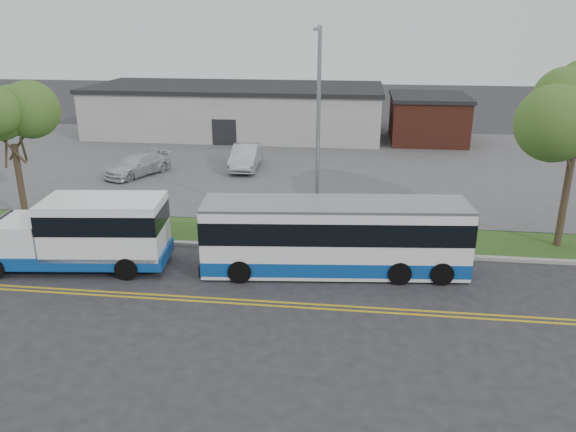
# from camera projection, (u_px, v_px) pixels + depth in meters

# --- Properties ---
(ground) EXTENTS (140.00, 140.00, 0.00)m
(ground) POSITION_uv_depth(u_px,v_px,m) (243.00, 258.00, 24.48)
(ground) COLOR #28282B
(ground) RESTS_ON ground
(lane_line_north) EXTENTS (70.00, 0.12, 0.01)m
(lane_line_north) POSITION_uv_depth(u_px,v_px,m) (222.00, 299.00, 20.87)
(lane_line_north) COLOR gold
(lane_line_north) RESTS_ON ground
(lane_line_south) EXTENTS (70.00, 0.12, 0.01)m
(lane_line_south) POSITION_uv_depth(u_px,v_px,m) (220.00, 303.00, 20.59)
(lane_line_south) COLOR gold
(lane_line_south) RESTS_ON ground
(curb) EXTENTS (80.00, 0.30, 0.15)m
(curb) POSITION_uv_depth(u_px,v_px,m) (248.00, 246.00, 25.48)
(curb) COLOR #9E9B93
(curb) RESTS_ON ground
(verge) EXTENTS (80.00, 3.30, 0.10)m
(verge) POSITION_uv_depth(u_px,v_px,m) (255.00, 233.00, 27.17)
(verge) COLOR #2A4416
(verge) RESTS_ON ground
(parking_lot) EXTENTS (80.00, 25.00, 0.10)m
(parking_lot) POSITION_uv_depth(u_px,v_px,m) (290.00, 163.00, 40.37)
(parking_lot) COLOR #4C4C4F
(parking_lot) RESTS_ON ground
(commercial_building) EXTENTS (25.40, 10.40, 4.35)m
(commercial_building) POSITION_uv_depth(u_px,v_px,m) (237.00, 110.00, 49.72)
(commercial_building) COLOR #9E9E99
(commercial_building) RESTS_ON ground
(brick_wing) EXTENTS (6.30, 7.30, 3.90)m
(brick_wing) POSITION_uv_depth(u_px,v_px,m) (428.00, 118.00, 46.91)
(brick_wing) COLOR brown
(brick_wing) RESTS_ON ground
(tree_west) EXTENTS (4.40, 4.40, 6.91)m
(tree_west) POSITION_uv_depth(u_px,v_px,m) (10.00, 122.00, 27.19)
(tree_west) COLOR #32231B
(tree_west) RESTS_ON verge
(streetlight_near) EXTENTS (0.35, 1.53, 9.50)m
(streetlight_near) POSITION_uv_depth(u_px,v_px,m) (318.00, 129.00, 24.93)
(streetlight_near) COLOR gray
(streetlight_near) RESTS_ON verge
(shuttle_bus) EXTENTS (8.00, 3.38, 2.98)m
(shuttle_bus) POSITION_uv_depth(u_px,v_px,m) (87.00, 231.00, 23.07)
(shuttle_bus) COLOR #0D4192
(shuttle_bus) RESTS_ON ground
(transit_bus) EXTENTS (10.89, 3.51, 2.97)m
(transit_bus) POSITION_uv_depth(u_px,v_px,m) (334.00, 237.00, 22.70)
(transit_bus) COLOR white
(transit_bus) RESTS_ON ground
(pedestrian) EXTENTS (0.68, 0.64, 1.55)m
(pedestrian) POSITION_uv_depth(u_px,v_px,m) (67.00, 216.00, 27.03)
(pedestrian) COLOR black
(pedestrian) RESTS_ON verge
(parked_car_a) EXTENTS (1.93, 5.00, 1.62)m
(parked_car_a) POSITION_uv_depth(u_px,v_px,m) (246.00, 157.00, 38.36)
(parked_car_a) COLOR #AAADB2
(parked_car_a) RESTS_ON parking_lot
(parked_car_b) EXTENTS (3.89, 5.16, 1.39)m
(parked_car_b) POSITION_uv_depth(u_px,v_px,m) (138.00, 165.00, 36.81)
(parked_car_b) COLOR silver
(parked_car_b) RESTS_ON parking_lot
(grocery_bag_left) EXTENTS (0.32, 0.32, 0.32)m
(grocery_bag_left) POSITION_uv_depth(u_px,v_px,m) (60.00, 229.00, 27.03)
(grocery_bag_left) COLOR white
(grocery_bag_left) RESTS_ON verge
(grocery_bag_right) EXTENTS (0.32, 0.32, 0.32)m
(grocery_bag_right) POSITION_uv_depth(u_px,v_px,m) (77.00, 226.00, 27.43)
(grocery_bag_right) COLOR white
(grocery_bag_right) RESTS_ON verge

